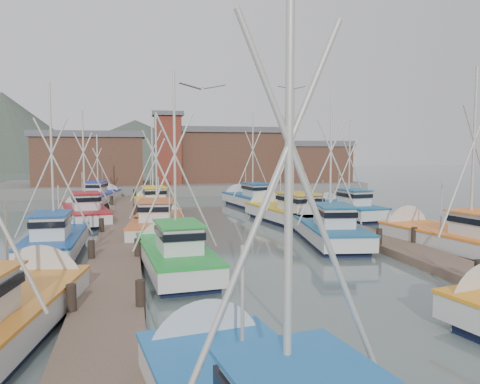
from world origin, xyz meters
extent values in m
plane|color=#485754|center=(0.00, 0.00, 0.00)|extent=(260.00, 260.00, 0.00)
cube|color=brown|center=(-7.00, 4.00, 0.20)|extent=(2.20, 46.00, 0.40)
cylinder|color=black|center=(-8.00, -9.00, 0.45)|extent=(0.30, 0.30, 1.50)
cylinder|color=black|center=(-8.00, -2.00, 0.45)|extent=(0.30, 0.30, 1.50)
cylinder|color=black|center=(-8.00, 5.00, 0.45)|extent=(0.30, 0.30, 1.50)
cylinder|color=black|center=(-8.00, 12.00, 0.45)|extent=(0.30, 0.30, 1.50)
cylinder|color=black|center=(-8.00, 19.00, 0.45)|extent=(0.30, 0.30, 1.50)
cylinder|color=black|center=(-8.00, 26.00, 0.45)|extent=(0.30, 0.30, 1.50)
cylinder|color=black|center=(-6.00, -9.00, 0.45)|extent=(0.30, 0.30, 1.50)
cylinder|color=black|center=(-6.00, -2.00, 0.45)|extent=(0.30, 0.30, 1.50)
cylinder|color=black|center=(-6.00, 5.00, 0.45)|extent=(0.30, 0.30, 1.50)
cylinder|color=black|center=(-6.00, 12.00, 0.45)|extent=(0.30, 0.30, 1.50)
cylinder|color=black|center=(-6.00, 19.00, 0.45)|extent=(0.30, 0.30, 1.50)
cylinder|color=black|center=(-6.00, 26.00, 0.45)|extent=(0.30, 0.30, 1.50)
cube|color=brown|center=(7.00, 4.00, 0.20)|extent=(2.20, 46.00, 0.40)
cylinder|color=black|center=(6.00, -9.00, 0.45)|extent=(0.30, 0.30, 1.50)
cylinder|color=black|center=(6.00, -2.00, 0.45)|extent=(0.30, 0.30, 1.50)
cylinder|color=black|center=(6.00, 5.00, 0.45)|extent=(0.30, 0.30, 1.50)
cylinder|color=black|center=(6.00, 12.00, 0.45)|extent=(0.30, 0.30, 1.50)
cylinder|color=black|center=(6.00, 19.00, 0.45)|extent=(0.30, 0.30, 1.50)
cylinder|color=black|center=(6.00, 26.00, 0.45)|extent=(0.30, 0.30, 1.50)
cylinder|color=black|center=(8.00, -2.00, 0.45)|extent=(0.30, 0.30, 1.50)
cylinder|color=black|center=(8.00, 5.00, 0.45)|extent=(0.30, 0.30, 1.50)
cylinder|color=black|center=(8.00, 12.00, 0.45)|extent=(0.30, 0.30, 1.50)
cylinder|color=black|center=(8.00, 19.00, 0.45)|extent=(0.30, 0.30, 1.50)
cylinder|color=black|center=(8.00, 26.00, 0.45)|extent=(0.30, 0.30, 1.50)
cube|color=slate|center=(0.00, 37.00, 0.60)|extent=(44.00, 16.00, 1.20)
cube|color=brown|center=(-11.00, 35.00, 3.95)|extent=(12.00, 8.00, 5.50)
cube|color=slate|center=(-11.00, 35.00, 7.05)|extent=(12.72, 8.48, 0.70)
cube|color=brown|center=(6.00, 37.00, 4.30)|extent=(14.00, 9.00, 6.20)
cube|color=slate|center=(6.00, 37.00, 7.75)|extent=(14.84, 9.54, 0.70)
cube|color=brown|center=(17.00, 34.00, 3.45)|extent=(8.00, 6.00, 4.50)
cube|color=slate|center=(17.00, 34.00, 6.05)|extent=(8.48, 6.36, 0.70)
cube|color=maroon|center=(-2.00, 33.00, 5.20)|extent=(3.00, 3.00, 8.00)
cube|color=slate|center=(-2.00, 33.00, 9.45)|extent=(3.60, 3.60, 0.50)
cone|color=#4A5547|center=(-40.00, 115.00, 0.00)|extent=(110.00, 110.00, 42.00)
cone|color=#4A5547|center=(-5.00, 130.00, 0.00)|extent=(140.00, 140.00, 30.00)
cone|color=#4A5547|center=(35.00, 120.00, 0.00)|extent=(90.00, 90.00, 24.00)
cone|color=silver|center=(-4.74, -12.81, 0.55)|extent=(2.81, 1.48, 2.68)
cube|color=#1C69B4|center=(-3.96, -18.06, 2.24)|extent=(2.37, 3.25, 0.07)
cylinder|color=#BBB7AC|center=(-4.09, -17.22, 4.88)|extent=(0.14, 0.14, 7.55)
cylinder|color=#BBB7AC|center=(-4.63, -17.30, 3.99)|extent=(2.68, 0.48, 5.90)
cylinder|color=#BBB7AC|center=(-3.55, -17.14, 3.99)|extent=(2.68, 0.48, 5.90)
cylinder|color=#BBB7AC|center=(-4.34, -15.52, 2.30)|extent=(0.08, 0.08, 2.39)
cone|color=silver|center=(3.66, -11.33, 0.55)|extent=(2.85, 1.60, 2.69)
cone|color=silver|center=(-9.18, -6.08, 0.55)|extent=(3.00, 1.58, 2.85)
cylinder|color=#BBB7AC|center=(-9.70, -8.96, 2.30)|extent=(0.09, 0.09, 2.74)
cube|color=black|center=(-4.47, -3.74, 0.05)|extent=(2.74, 6.92, 0.70)
cube|color=silver|center=(-4.47, -3.74, 0.70)|extent=(3.11, 7.86, 0.80)
cube|color=green|center=(-4.47, -3.74, 1.08)|extent=(3.19, 7.94, 0.10)
cone|color=silver|center=(-4.78, 0.09, 0.55)|extent=(2.48, 1.29, 2.40)
cube|color=silver|center=(-4.40, -4.66, 1.65)|extent=(1.73, 2.42, 1.10)
cube|color=black|center=(-4.40, -4.66, 1.88)|extent=(1.85, 2.66, 0.28)
cube|color=green|center=(-4.40, -4.66, 2.24)|extent=(1.96, 2.82, 0.07)
cylinder|color=#BBB7AC|center=(-4.46, -3.89, 4.73)|extent=(0.12, 0.12, 7.26)
cylinder|color=#BBB7AC|center=(-4.95, -3.93, 3.88)|extent=(2.58, 0.29, 5.67)
cylinder|color=#BBB7AC|center=(-3.97, -3.85, 3.88)|extent=(2.58, 0.29, 5.67)
cylinder|color=#BBB7AC|center=(-4.58, -2.36, 2.30)|extent=(0.07, 0.07, 2.14)
cube|color=black|center=(4.45, 0.72, 0.05)|extent=(3.39, 7.44, 0.70)
cube|color=silver|center=(4.45, 0.72, 0.70)|extent=(3.85, 8.46, 0.80)
cube|color=#145884|center=(4.45, 0.72, 1.08)|extent=(3.94, 8.55, 0.10)
cone|color=silver|center=(5.06, 4.75, 0.55)|extent=(2.68, 1.47, 2.55)
cube|color=silver|center=(4.30, -0.24, 1.65)|extent=(1.99, 2.67, 1.10)
cube|color=black|center=(4.30, -0.24, 1.88)|extent=(2.14, 2.92, 0.28)
cube|color=#145884|center=(4.30, -0.24, 2.24)|extent=(2.27, 3.10, 0.07)
cylinder|color=#BBB7AC|center=(4.42, 0.56, 4.81)|extent=(0.13, 0.13, 7.43)
cylinder|color=#BBB7AC|center=(3.91, 0.64, 3.94)|extent=(2.63, 0.48, 5.80)
cylinder|color=#BBB7AC|center=(4.94, 0.49, 3.94)|extent=(2.63, 0.48, 5.80)
cylinder|color=#BBB7AC|center=(4.67, 2.18, 2.30)|extent=(0.08, 0.08, 2.27)
cube|color=black|center=(-9.88, 0.50, 0.05)|extent=(2.16, 6.43, 0.70)
cube|color=silver|center=(-9.88, 0.50, 0.70)|extent=(2.45, 7.31, 0.80)
cube|color=#114792|center=(-9.88, 0.50, 1.08)|extent=(2.53, 7.38, 0.10)
cone|color=silver|center=(-9.83, 4.14, 0.55)|extent=(2.28, 1.13, 2.27)
cube|color=silver|center=(-9.89, -0.37, 1.65)|extent=(1.49, 2.20, 1.10)
cube|color=black|center=(-9.89, -0.37, 1.88)|extent=(1.59, 2.42, 0.28)
cube|color=#114792|center=(-9.89, -0.37, 2.24)|extent=(1.69, 2.57, 0.07)
cylinder|color=#BBB7AC|center=(-9.88, 0.36, 4.72)|extent=(0.11, 0.11, 7.24)
cylinder|color=#BBB7AC|center=(-10.38, 0.36, 3.87)|extent=(2.58, 0.11, 5.65)
cylinder|color=#BBB7AC|center=(-9.38, 0.35, 3.87)|extent=(2.58, 0.11, 5.65)
cylinder|color=#BBB7AC|center=(-9.86, 1.81, 2.30)|extent=(0.06, 0.06, 2.18)
cube|color=black|center=(9.81, -3.65, 0.05)|extent=(4.01, 8.59, 0.70)
cube|color=silver|center=(9.81, -3.65, 0.70)|extent=(4.55, 9.77, 0.80)
cube|color=orange|center=(9.81, -3.65, 1.08)|extent=(4.66, 9.87, 0.10)
cone|color=silver|center=(9.06, 0.98, 0.55)|extent=(3.11, 1.56, 2.97)
cylinder|color=#BBB7AC|center=(9.84, -3.84, 5.11)|extent=(0.16, 0.16, 8.03)
cylinder|color=#BBB7AC|center=(9.22, -3.94, 4.17)|extent=(2.85, 0.56, 6.27)
cylinder|color=#BBB7AC|center=(9.54, -1.99, 2.30)|extent=(0.09, 0.09, 2.75)
cube|color=black|center=(-4.75, 5.33, 0.05)|extent=(3.32, 7.76, 0.70)
cube|color=silver|center=(-4.75, 5.33, 0.70)|extent=(3.77, 8.82, 0.80)
cube|color=#CF5A24|center=(-4.75, 5.33, 1.08)|extent=(3.86, 8.92, 0.10)
cone|color=silver|center=(-4.24, 9.58, 0.55)|extent=(2.78, 1.41, 2.67)
cube|color=silver|center=(-4.87, 4.31, 1.65)|extent=(2.02, 2.75, 1.10)
cube|color=black|center=(-4.87, 4.31, 1.88)|extent=(2.16, 3.02, 0.28)
cube|color=#CF5A24|center=(-4.87, 4.31, 2.24)|extent=(2.29, 3.20, 0.07)
cylinder|color=#BBB7AC|center=(-4.77, 5.16, 4.19)|extent=(0.13, 0.13, 6.19)
cylinder|color=#BBB7AC|center=(-5.31, 5.23, 3.47)|extent=(2.22, 0.35, 4.84)
cylinder|color=#BBB7AC|center=(-4.22, 5.10, 3.47)|extent=(2.22, 0.35, 4.84)
cylinder|color=#BBB7AC|center=(-4.57, 6.86, 2.30)|extent=(0.08, 0.08, 2.39)
cube|color=black|center=(4.73, 7.85, 0.05)|extent=(4.01, 8.74, 0.70)
cube|color=silver|center=(4.73, 7.85, 0.70)|extent=(4.56, 9.93, 0.80)
cube|color=gold|center=(4.73, 7.85, 1.08)|extent=(4.66, 10.04, 0.10)
cone|color=silver|center=(3.99, 12.57, 0.55)|extent=(3.12, 1.55, 2.99)
cube|color=silver|center=(4.91, 6.71, 1.65)|extent=(2.35, 3.13, 1.10)
cube|color=black|center=(4.91, 6.71, 1.88)|extent=(2.52, 3.44, 0.28)
cube|color=gold|center=(4.91, 6.71, 2.24)|extent=(2.67, 3.64, 0.07)
cylinder|color=#BBB7AC|center=(4.76, 7.66, 5.30)|extent=(0.15, 0.15, 8.40)
cylinder|color=#BBB7AC|center=(4.15, 7.56, 4.31)|extent=(2.98, 0.56, 6.56)
cylinder|color=#BBB7AC|center=(5.36, 7.75, 4.31)|extent=(2.98, 0.56, 6.56)
cylinder|color=#BBB7AC|center=(4.46, 9.55, 2.30)|extent=(0.09, 0.09, 2.67)
cube|color=black|center=(-9.54, 11.60, 0.05)|extent=(3.66, 7.66, 0.70)
cube|color=silver|center=(-9.54, 11.60, 0.70)|extent=(4.16, 8.70, 0.80)
cube|color=maroon|center=(-9.54, 11.60, 1.08)|extent=(4.26, 8.80, 0.10)
cone|color=silver|center=(-10.29, 15.71, 0.55)|extent=(2.76, 1.55, 2.61)
cube|color=silver|center=(-9.36, 10.62, 1.65)|extent=(2.10, 2.77, 1.10)
cube|color=black|center=(-9.36, 10.62, 1.88)|extent=(2.25, 3.03, 0.28)
cube|color=maroon|center=(-9.36, 10.62, 2.24)|extent=(2.39, 3.21, 0.07)
cylinder|color=#BBB7AC|center=(-9.51, 11.44, 4.56)|extent=(0.15, 0.15, 6.91)
cylinder|color=#BBB7AC|center=(-10.08, 11.34, 3.74)|extent=(2.45, 0.53, 5.41)
cylinder|color=#BBB7AC|center=(-8.95, 11.54, 3.74)|extent=(2.45, 0.53, 5.41)
cylinder|color=#BBB7AC|center=(-9.81, 13.08, 2.30)|extent=(0.08, 0.08, 2.51)
cube|color=black|center=(9.84, 9.50, 0.05)|extent=(2.80, 6.69, 0.70)
cube|color=silver|center=(9.84, 9.50, 0.70)|extent=(3.18, 7.61, 0.80)
cube|color=#0C5480|center=(9.84, 9.50, 1.08)|extent=(3.26, 7.69, 0.10)
cone|color=silver|center=(9.46, 13.18, 0.55)|extent=(2.44, 1.33, 2.34)
cube|color=silver|center=(9.93, 8.61, 1.65)|extent=(1.73, 2.36, 1.10)
cube|color=black|center=(9.93, 8.61, 1.88)|extent=(1.85, 2.59, 0.28)
cube|color=#0C5480|center=(9.93, 8.61, 2.24)|extent=(1.96, 2.75, 0.07)
cylinder|color=#BBB7AC|center=(9.85, 9.35, 4.30)|extent=(0.12, 0.12, 6.40)
cylinder|color=#BBB7AC|center=(9.36, 9.30, 3.55)|extent=(2.28, 0.31, 5.00)
cylinder|color=#BBB7AC|center=(10.34, 9.40, 3.55)|extent=(2.28, 0.31, 5.00)
cylinder|color=#BBB7AC|center=(9.70, 10.82, 2.30)|extent=(0.07, 0.07, 2.17)
cube|color=black|center=(-4.57, 15.86, 0.05)|extent=(2.78, 7.15, 0.70)
cube|color=silver|center=(-4.57, 15.86, 0.70)|extent=(3.16, 8.13, 0.80)
cube|color=yellow|center=(-4.57, 15.86, 1.08)|extent=(3.24, 8.21, 0.10)
cone|color=silver|center=(-4.86, 19.83, 0.55)|extent=(2.56, 1.28, 2.49)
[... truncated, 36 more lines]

